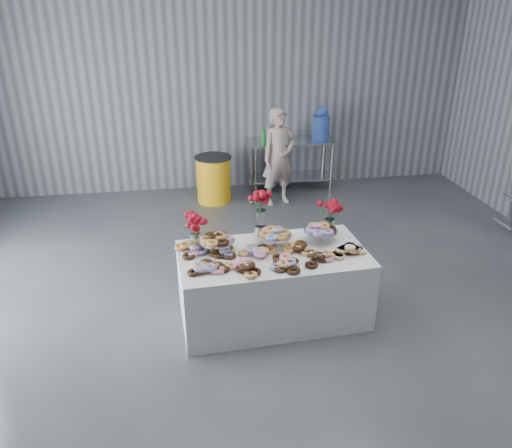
{
  "coord_description": "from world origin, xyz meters",
  "views": [
    {
      "loc": [
        -0.93,
        -3.91,
        3.13
      ],
      "look_at": [
        -0.16,
        0.9,
        0.88
      ],
      "focal_mm": 35.0,
      "sensor_mm": 36.0,
      "label": 1
    }
  ],
  "objects": [
    {
      "name": "ground",
      "position": [
        0.0,
        0.0,
        0.0
      ],
      "size": [
        9.0,
        9.0,
        0.0
      ],
      "primitive_type": "plane",
      "color": "#383A3F",
      "rests_on": "ground"
    },
    {
      "name": "room_walls",
      "position": [
        -0.27,
        0.07,
        2.64
      ],
      "size": [
        8.04,
        9.04,
        4.02
      ],
      "color": "gray",
      "rests_on": "ground"
    },
    {
      "name": "display_table",
      "position": [
        -0.06,
        0.46,
        0.38
      ],
      "size": [
        1.95,
        1.1,
        0.75
      ],
      "primitive_type": "cube",
      "rotation": [
        0.0,
        0.0,
        0.06
      ],
      "color": "white",
      "rests_on": "ground"
    },
    {
      "name": "prep_table",
      "position": [
        0.95,
        4.1,
        0.62
      ],
      "size": [
        1.5,
        0.6,
        0.9
      ],
      "color": "silver",
      "rests_on": "ground"
    },
    {
      "name": "donut_mounds",
      "position": [
        -0.06,
        0.41,
        0.8
      ],
      "size": [
        1.85,
        0.9,
        0.09
      ],
      "primitive_type": null,
      "rotation": [
        0.0,
        0.0,
        0.06
      ],
      "color": "#E3B153",
      "rests_on": "display_table"
    },
    {
      "name": "cake_stand_left",
      "position": [
        -0.61,
        0.58,
        0.89
      ],
      "size": [
        0.36,
        0.36,
        0.17
      ],
      "color": "silver",
      "rests_on": "display_table"
    },
    {
      "name": "cake_stand_mid",
      "position": [
        -0.02,
        0.61,
        0.89
      ],
      "size": [
        0.36,
        0.36,
        0.17
      ],
      "color": "silver",
      "rests_on": "display_table"
    },
    {
      "name": "cake_stand_right",
      "position": [
        0.48,
        0.64,
        0.89
      ],
      "size": [
        0.36,
        0.36,
        0.17
      ],
      "color": "silver",
      "rests_on": "display_table"
    },
    {
      "name": "danish_pile",
      "position": [
        0.7,
        0.35,
        0.81
      ],
      "size": [
        0.48,
        0.48,
        0.11
      ],
      "primitive_type": null,
      "color": "silver",
      "rests_on": "display_table"
    },
    {
      "name": "bouquet_left",
      "position": [
        -0.82,
        0.67,
        1.05
      ],
      "size": [
        0.26,
        0.26,
        0.42
      ],
      "color": "white",
      "rests_on": "display_table"
    },
    {
      "name": "bouquet_right",
      "position": [
        0.63,
        0.8,
        1.05
      ],
      "size": [
        0.26,
        0.26,
        0.42
      ],
      "color": "white",
      "rests_on": "display_table"
    },
    {
      "name": "bouquet_center",
      "position": [
        -0.13,
        0.81,
        1.13
      ],
      "size": [
        0.26,
        0.26,
        0.57
      ],
      "color": "silver",
      "rests_on": "display_table"
    },
    {
      "name": "water_jug",
      "position": [
        1.45,
        4.1,
        1.15
      ],
      "size": [
        0.28,
        0.28,
        0.55
      ],
      "color": "#426BE3",
      "rests_on": "prep_table"
    },
    {
      "name": "drink_bottles",
      "position": [
        0.63,
        4.0,
        1.04
      ],
      "size": [
        0.54,
        0.08,
        0.27
      ],
      "primitive_type": null,
      "color": "#268C33",
      "rests_on": "prep_table"
    },
    {
      "name": "person",
      "position": [
        0.63,
        3.58,
        0.78
      ],
      "size": [
        0.65,
        0.52,
        1.55
      ],
      "primitive_type": "imported",
      "rotation": [
        0.0,
        0.0,
        0.28
      ],
      "color": "#CC8C93",
      "rests_on": "ground"
    },
    {
      "name": "trash_barrel",
      "position": [
        -0.4,
        3.81,
        0.38
      ],
      "size": [
        0.6,
        0.6,
        0.76
      ],
      "rotation": [
        0.0,
        0.0,
        -0.39
      ],
      "color": "#FFB215",
      "rests_on": "ground"
    }
  ]
}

